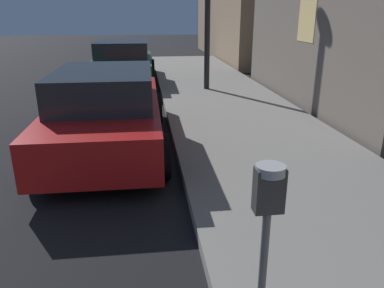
# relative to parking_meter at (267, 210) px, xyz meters

# --- Properties ---
(parking_meter) EXTENTS (0.19, 0.19, 1.29)m
(parking_meter) POSITION_rel_parking_meter_xyz_m (0.00, 0.00, 0.00)
(parking_meter) COLOR #59595B
(parking_meter) RESTS_ON sidewalk
(car_red) EXTENTS (2.05, 4.58, 1.43)m
(car_red) POSITION_rel_parking_meter_xyz_m (-1.41, 4.43, -0.42)
(car_red) COLOR maroon
(car_red) RESTS_ON ground
(car_green) EXTENTS (2.19, 4.56, 1.43)m
(car_green) POSITION_rel_parking_meter_xyz_m (-1.41, 10.81, -0.42)
(car_green) COLOR #19592D
(car_green) RESTS_ON ground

